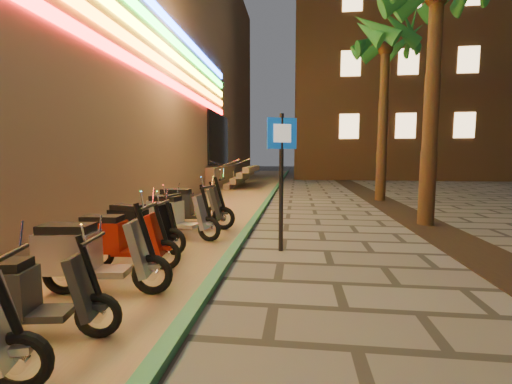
# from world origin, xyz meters

# --- Properties ---
(parking_strip) EXTENTS (3.40, 60.00, 0.01)m
(parking_strip) POSITION_xyz_m (-2.60, 10.00, 0.01)
(parking_strip) COLOR #8C7251
(parking_strip) RESTS_ON ground
(green_curb) EXTENTS (0.18, 60.00, 0.10)m
(green_curb) POSITION_xyz_m (-0.90, 10.00, 0.05)
(green_curb) COLOR #296E46
(green_curb) RESTS_ON ground
(planting_strip) EXTENTS (1.20, 40.00, 0.02)m
(planting_strip) POSITION_xyz_m (3.60, 5.00, 0.01)
(planting_strip) COLOR black
(planting_strip) RESTS_ON ground
(apartment_block) EXTENTS (18.00, 16.06, 25.00)m
(apartment_block) POSITION_xyz_m (9.00, 32.00, 12.50)
(apartment_block) COLOR brown
(apartment_block) RESTS_ON ground
(palm_d) EXTENTS (2.97, 3.02, 7.16)m
(palm_d) POSITION_xyz_m (3.60, 12.00, 5.94)
(palm_d) COLOR #472D19
(palm_d) RESTS_ON ground
(pedestrian_sign) EXTENTS (0.53, 0.24, 2.56)m
(pedestrian_sign) POSITION_xyz_m (-0.03, 4.08, 1.66)
(pedestrian_sign) COLOR black
(pedestrian_sign) RESTS_ON ground
(scooter_5) EXTENTS (1.48, 0.64, 1.04)m
(scooter_5) POSITION_xyz_m (-2.35, 0.60, 0.45)
(scooter_5) COLOR black
(scooter_5) RESTS_ON ground
(scooter_6) EXTENTS (1.72, 0.66, 1.20)m
(scooter_6) POSITION_xyz_m (-2.39, 1.71, 0.52)
(scooter_6) COLOR black
(scooter_6) RESTS_ON ground
(scooter_7) EXTENTS (1.59, 0.56, 1.12)m
(scooter_7) POSITION_xyz_m (-2.53, 2.71, 0.49)
(scooter_7) COLOR black
(scooter_7) RESTS_ON ground
(scooter_8) EXTENTS (1.61, 0.78, 1.14)m
(scooter_8) POSITION_xyz_m (-2.69, 3.75, 0.49)
(scooter_8) COLOR black
(scooter_8) RESTS_ON ground
(scooter_9) EXTENTS (1.71, 0.81, 1.20)m
(scooter_9) POSITION_xyz_m (-2.35, 4.79, 0.52)
(scooter_9) COLOR black
(scooter_9) RESTS_ON ground
(scooter_10) EXTENTS (1.84, 0.65, 1.30)m
(scooter_10) POSITION_xyz_m (-2.39, 5.73, 0.56)
(scooter_10) COLOR black
(scooter_10) RESTS_ON ground
(scooter_11) EXTENTS (1.58, 0.74, 1.11)m
(scooter_11) POSITION_xyz_m (-2.67, 6.67, 0.48)
(scooter_11) COLOR black
(scooter_11) RESTS_ON ground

